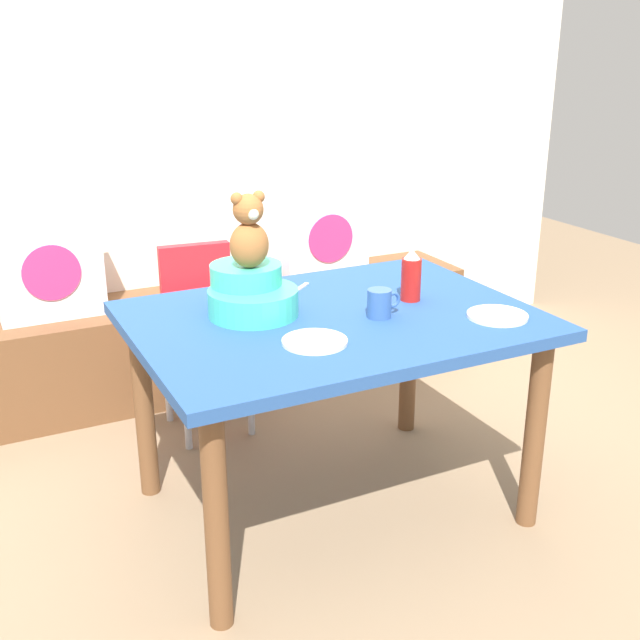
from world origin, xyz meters
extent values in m
plane|color=#8C7256|center=(0.00, 0.00, 0.00)|extent=(8.00, 8.00, 0.00)
cube|color=silver|center=(0.00, 1.50, 1.30)|extent=(4.40, 0.10, 2.60)
cube|color=brown|center=(0.00, 1.23, 0.23)|extent=(2.60, 0.44, 0.46)
cube|color=silver|center=(-0.74, 1.21, 0.68)|extent=(0.44, 0.14, 0.44)
cylinder|color=#E02D72|center=(-0.74, 1.14, 0.68)|extent=(0.24, 0.01, 0.24)
cube|color=silver|center=(0.58, 1.21, 0.68)|extent=(0.44, 0.14, 0.44)
cylinder|color=#E02D72|center=(0.58, 1.14, 0.68)|extent=(0.24, 0.01, 0.24)
cube|color=purple|center=(0.16, 1.23, 0.49)|extent=(0.20, 0.14, 0.06)
cube|color=#264C8C|center=(0.00, 0.00, 0.72)|extent=(1.31, 0.96, 0.04)
cylinder|color=brown|center=(-0.57, -0.39, 0.35)|extent=(0.07, 0.07, 0.70)
cylinder|color=brown|center=(0.57, -0.39, 0.35)|extent=(0.07, 0.07, 0.70)
cylinder|color=brown|center=(-0.57, 0.39, 0.35)|extent=(0.07, 0.07, 0.70)
cylinder|color=brown|center=(0.57, 0.39, 0.35)|extent=(0.07, 0.07, 0.70)
cylinder|color=red|center=(-0.20, 0.78, 0.51)|extent=(0.34, 0.34, 0.10)
cube|color=red|center=(-0.18, 0.92, 0.67)|extent=(0.30, 0.08, 0.24)
cube|color=white|center=(-0.22, 0.60, 0.58)|extent=(0.32, 0.23, 0.02)
cylinder|color=silver|center=(-0.34, 0.64, 0.23)|extent=(0.03, 0.03, 0.46)
cylinder|color=silver|center=(-0.06, 0.64, 0.23)|extent=(0.03, 0.03, 0.46)
cylinder|color=silver|center=(-0.34, 0.92, 0.23)|extent=(0.03, 0.03, 0.46)
cylinder|color=silver|center=(-0.06, 0.92, 0.23)|extent=(0.03, 0.03, 0.46)
cylinder|color=#3CC4A2|center=(-0.24, 0.12, 0.79)|extent=(0.30, 0.30, 0.09)
cylinder|color=#3CC4A2|center=(-0.24, 0.18, 0.86)|extent=(0.24, 0.24, 0.07)
ellipsoid|color=#9F6030|center=(-0.24, 0.14, 0.97)|extent=(0.13, 0.11, 0.15)
sphere|color=#9F6030|center=(-0.24, 0.14, 1.09)|extent=(0.10, 0.10, 0.10)
sphere|color=beige|center=(-0.24, 0.10, 1.08)|extent=(0.04, 0.04, 0.04)
sphere|color=#9F6030|center=(-0.27, 0.14, 1.13)|extent=(0.04, 0.04, 0.04)
sphere|color=#9F6030|center=(-0.20, 0.14, 1.13)|extent=(0.04, 0.04, 0.04)
cylinder|color=red|center=(0.32, 0.02, 0.81)|extent=(0.07, 0.07, 0.15)
cone|color=white|center=(0.32, 0.02, 0.91)|extent=(0.06, 0.06, 0.03)
cylinder|color=#335999|center=(0.13, -0.08, 0.79)|extent=(0.08, 0.08, 0.09)
torus|color=#335999|center=(0.18, -0.08, 0.79)|extent=(0.06, 0.01, 0.06)
cylinder|color=white|center=(-0.17, -0.20, 0.75)|extent=(0.20, 0.20, 0.01)
cylinder|color=white|center=(0.47, -0.26, 0.75)|extent=(0.20, 0.20, 0.01)
cube|color=silver|center=(0.01, 0.29, 0.74)|extent=(0.14, 0.12, 0.01)
camera|label=1|loc=(-1.13, -2.16, 1.62)|focal=43.79mm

